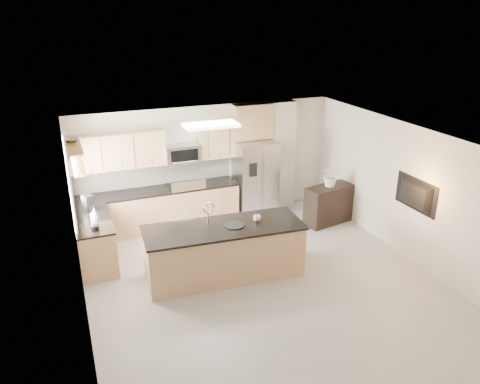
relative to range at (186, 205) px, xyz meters
name	(u,v)px	position (x,y,z in m)	size (l,w,h in m)	color
floor	(264,283)	(0.60, -2.92, -0.47)	(6.50, 6.50, 0.00)	#A6A39E
ceiling	(267,142)	(0.60, -2.92, 2.13)	(6.00, 6.50, 0.02)	silver
wall_back	(206,162)	(0.60, 0.33, 0.83)	(6.00, 0.02, 2.60)	white
wall_front	(389,333)	(0.60, -6.17, 0.83)	(6.00, 0.02, 2.60)	white
wall_left	(78,248)	(-2.40, -2.92, 0.83)	(0.02, 6.50, 2.60)	white
wall_right	(409,193)	(3.60, -2.92, 0.83)	(0.02, 6.50, 2.60)	white
back_counter	(159,209)	(-0.63, 0.01, 0.00)	(3.55, 0.66, 1.44)	tan
left_counter	(95,241)	(-2.07, -1.07, -0.01)	(0.66, 1.50, 0.92)	tan
range	(186,205)	(0.00, 0.00, 0.00)	(0.76, 0.64, 1.14)	black
upper_cabinets	(149,148)	(-0.70, 0.16, 1.35)	(3.50, 0.33, 0.75)	tan
microwave	(182,154)	(0.00, 0.12, 1.16)	(0.76, 0.40, 0.40)	#ADACAF
refrigerator	(255,179)	(1.66, -0.05, 0.42)	(0.92, 0.78, 1.78)	#ADACAF
partition_column	(281,156)	(2.42, 0.18, 0.83)	(0.60, 0.30, 2.60)	beige
window	(70,185)	(-2.38, -1.07, 1.18)	(0.04, 1.15, 1.65)	white
shelf_lower	(75,166)	(-2.25, -0.97, 1.48)	(0.30, 1.20, 0.04)	olive
shelf_upper	(72,146)	(-2.25, -0.97, 1.85)	(0.30, 1.20, 0.04)	olive
ceiling_fixture	(211,125)	(0.20, -1.32, 2.09)	(1.00, 0.50, 0.06)	white
island	(224,251)	(0.05, -2.38, 0.02)	(2.91, 1.22, 1.41)	tan
credenza	(329,205)	(3.02, -1.11, -0.03)	(1.10, 0.46, 0.88)	black
cup	(257,218)	(0.69, -2.38, 0.56)	(0.14, 0.14, 0.11)	white
platter	(234,225)	(0.24, -2.42, 0.52)	(0.36, 0.36, 0.02)	black
blender	(94,223)	(-2.07, -1.57, 0.59)	(0.14, 0.14, 0.33)	black
kettle	(94,213)	(-2.02, -1.06, 0.56)	(0.21, 0.21, 0.26)	#ADACAF
coffee_maker	(88,203)	(-2.09, -0.63, 0.60)	(0.24, 0.26, 0.32)	black
bowl	(71,139)	(-2.25, -0.73, 1.91)	(0.38, 0.38, 0.09)	#ADACAF
flower_vase	(331,170)	(3.04, -1.09, 0.78)	(0.67, 0.58, 0.74)	white
television	(412,195)	(3.51, -3.12, 0.88)	(1.08, 0.14, 0.62)	black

